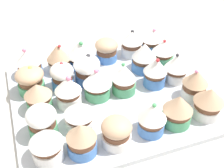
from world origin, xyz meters
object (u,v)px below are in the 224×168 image
(cupcake_8, at_px, (87,69))
(cupcake_19, at_px, (42,121))
(cupcake_7, at_px, (144,57))
(cupcake_15, at_px, (68,91))
(cupcake_16, at_px, (38,96))
(cupcake_10, at_px, (30,80))
(cupcake_25, at_px, (46,143))
(cupcake_4, at_px, (58,58))
(cupcake_2, at_px, (107,49))
(cupcake_9, at_px, (62,76))
(cupcake_13, at_px, (124,78))
(cupcake_20, at_px, (209,102))
(cupcake_24, at_px, (81,139))
(cupcake_21, at_px, (178,110))
(cupcake_14, at_px, (97,83))
(cupcake_5, at_px, (29,62))
(cupcake_1, at_px, (132,43))
(cupcake_0, at_px, (151,40))
(baking_tray, at_px, (112,96))
(cupcake_11, at_px, (177,66))
(cupcake_17, at_px, (195,84))
(cupcake_22, at_px, (152,118))
(cupcake_6, at_px, (163,52))
(cupcake_23, at_px, (117,132))
(cupcake_12, at_px, (156,72))
(cupcake_18, at_px, (80,114))

(cupcake_8, bearing_deg, cupcake_19, 46.24)
(cupcake_7, bearing_deg, cupcake_8, 0.10)
(cupcake_15, height_order, cupcake_16, cupcake_15)
(cupcake_10, relative_size, cupcake_25, 0.93)
(cupcake_4, bearing_deg, cupcake_7, 161.56)
(cupcake_2, relative_size, cupcake_9, 0.89)
(cupcake_13, distance_m, cupcake_20, 0.19)
(cupcake_24, bearing_deg, cupcake_21, -177.65)
(cupcake_16, height_order, cupcake_24, cupcake_24)
(cupcake_14, distance_m, cupcake_16, 0.13)
(cupcake_4, xyz_separation_m, cupcake_7, (-0.20, 0.07, 0.00))
(cupcake_5, bearing_deg, cupcake_1, -179.23)
(cupcake_1, distance_m, cupcake_21, 0.27)
(cupcake_0, distance_m, cupcake_13, 0.19)
(cupcake_4, bearing_deg, cupcake_20, 134.54)
(cupcake_13, bearing_deg, baking_tray, 4.51)
(cupcake_11, xyz_separation_m, cupcake_13, (0.14, -0.00, -0.00))
(cupcake_0, xyz_separation_m, cupcake_15, (0.27, 0.14, 0.00))
(cupcake_17, xyz_separation_m, cupcake_24, (0.28, 0.07, -0.00))
(cupcake_5, distance_m, cupcake_19, 0.21)
(cupcake_20, bearing_deg, cupcake_2, -64.09)
(cupcake_7, relative_size, cupcake_22, 1.02)
(cupcake_6, height_order, cupcake_25, same)
(cupcake_20, bearing_deg, cupcake_23, 2.47)
(cupcake_1, xyz_separation_m, cupcake_25, (0.28, 0.27, 0.00))
(cupcake_22, bearing_deg, cupcake_23, 3.82)
(cupcake_22, distance_m, cupcake_24, 0.14)
(cupcake_2, relative_size, cupcake_10, 0.93)
(cupcake_17, height_order, cupcake_20, cupcake_17)
(cupcake_0, height_order, cupcake_15, cupcake_15)
(cupcake_0, distance_m, cupcake_19, 0.39)
(cupcake_2, relative_size, cupcake_5, 0.81)
(cupcake_15, xyz_separation_m, cupcake_25, (0.07, 0.13, -0.00))
(cupcake_0, xyz_separation_m, cupcake_19, (0.33, 0.21, -0.00))
(cupcake_4, height_order, cupcake_6, cupcake_4)
(cupcake_4, distance_m, cupcake_8, 0.09)
(cupcake_13, bearing_deg, cupcake_19, 19.81)
(baking_tray, xyz_separation_m, cupcake_13, (-0.03, -0.00, 0.04))
(baking_tray, xyz_separation_m, cupcake_16, (0.16, -0.01, 0.04))
(cupcake_15, bearing_deg, cupcake_12, 179.65)
(cupcake_14, relative_size, cupcake_24, 1.05)
(cupcake_16, bearing_deg, cupcake_17, 166.87)
(cupcake_12, bearing_deg, cupcake_1, -89.89)
(cupcake_16, relative_size, cupcake_19, 0.97)
(cupcake_19, bearing_deg, cupcake_6, -156.77)
(cupcake_14, bearing_deg, baking_tray, 171.43)
(cupcake_17, distance_m, cupcake_20, 0.06)
(cupcake_9, bearing_deg, cupcake_20, 144.39)
(cupcake_17, bearing_deg, cupcake_25, 9.73)
(cupcake_22, bearing_deg, cupcake_18, -26.03)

